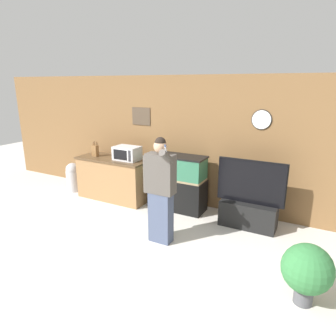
{
  "coord_description": "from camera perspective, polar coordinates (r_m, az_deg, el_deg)",
  "views": [
    {
      "loc": [
        2.62,
        -2.3,
        2.45
      ],
      "look_at": [
        0.29,
        2.01,
        1.05
      ],
      "focal_mm": 32.0,
      "sensor_mm": 36.0,
      "label": 1
    }
  ],
  "objects": [
    {
      "name": "potted_plant",
      "position": [
        3.86,
        24.95,
        -17.2
      ],
      "size": [
        0.57,
        0.57,
        0.74
      ],
      "color": "#4C4C51",
      "rests_on": "ground_plane"
    },
    {
      "name": "aquarium_on_stand",
      "position": [
        5.9,
        2.18,
        -2.83
      ],
      "size": [
        1.03,
        0.47,
        1.1
      ],
      "color": "black",
      "rests_on": "ground_plane"
    },
    {
      "name": "microwave",
      "position": [
        6.26,
        -7.81,
        2.82
      ],
      "size": [
        0.52,
        0.37,
        0.28
      ],
      "color": "silver",
      "rests_on": "counter_island"
    },
    {
      "name": "counter_island",
      "position": [
        6.6,
        -10.2,
        -1.92
      ],
      "size": [
        1.61,
        0.68,
        0.91
      ],
      "color": "olive",
      "rests_on": "ground_plane"
    },
    {
      "name": "wall_back_paneled",
      "position": [
        6.13,
        2.58,
        5.13
      ],
      "size": [
        10.0,
        0.08,
        2.6
      ],
      "color": "brown",
      "rests_on": "ground_plane"
    },
    {
      "name": "tv_on_stand",
      "position": [
        5.43,
        15.1,
        -7.31
      ],
      "size": [
        1.16,
        0.4,
        1.21
      ],
      "color": "black",
      "rests_on": "ground_plane"
    },
    {
      "name": "knife_block",
      "position": [
        6.7,
        -13.7,
        3.23
      ],
      "size": [
        0.13,
        0.1,
        0.32
      ],
      "color": "brown",
      "rests_on": "counter_island"
    },
    {
      "name": "trash_bin",
      "position": [
        7.32,
        -17.61,
        -1.59
      ],
      "size": [
        0.32,
        0.32,
        0.67
      ],
      "color": "#B7B7BC",
      "rests_on": "ground_plane"
    },
    {
      "name": "ground_plane",
      "position": [
        4.26,
        -17.64,
        -19.99
      ],
      "size": [
        18.0,
        18.0,
        0.0
      ],
      "primitive_type": "plane",
      "color": "beige"
    },
    {
      "name": "person_standing",
      "position": [
        4.6,
        -1.53,
        -4.05
      ],
      "size": [
        0.53,
        0.4,
        1.69
      ],
      "color": "#424C66",
      "rests_on": "ground_plane"
    }
  ]
}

